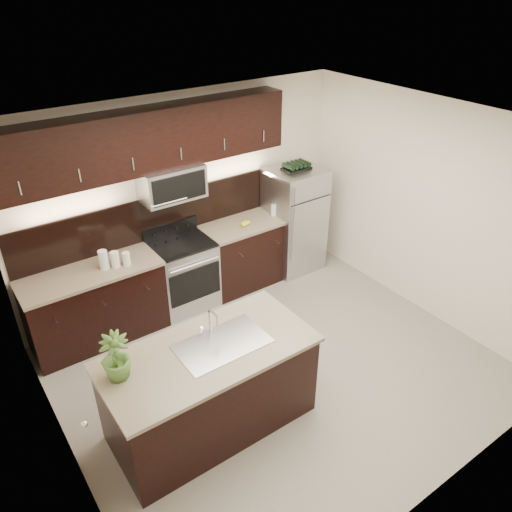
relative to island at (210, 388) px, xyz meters
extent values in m
plane|color=gray|center=(1.00, 0.25, -0.47)|extent=(4.50, 4.50, 0.00)
cube|color=silver|center=(1.00, 2.25, 0.88)|extent=(4.50, 0.02, 2.70)
cube|color=silver|center=(1.00, -1.75, 0.88)|extent=(4.50, 0.02, 2.70)
cube|color=silver|center=(-1.25, 0.25, 0.88)|extent=(0.02, 4.00, 2.70)
cube|color=silver|center=(3.25, 0.25, 0.88)|extent=(0.02, 4.00, 2.70)
cube|color=white|center=(1.00, 0.25, 2.23)|extent=(4.50, 4.00, 0.02)
cube|color=white|center=(-1.23, -0.55, 0.54)|extent=(0.04, 0.80, 2.02)
sphere|color=silver|center=(-1.20, -0.23, 0.53)|extent=(0.06, 0.06, 0.06)
cube|color=black|center=(-1.24, 1.00, 1.18)|extent=(0.01, 0.32, 0.46)
cube|color=white|center=(-1.23, 1.00, 1.18)|extent=(0.00, 0.24, 0.36)
cube|color=black|center=(-0.42, 1.94, -0.02)|extent=(1.57, 0.62, 0.90)
cube|color=black|center=(1.71, 1.94, -0.02)|extent=(1.16, 0.62, 0.90)
cube|color=#B2B2B7|center=(0.75, 1.94, -0.02)|extent=(0.76, 0.62, 0.90)
cube|color=black|center=(0.75, 1.94, 0.44)|extent=(0.76, 0.60, 0.03)
cube|color=tan|center=(-0.42, 1.94, 0.45)|extent=(1.59, 0.65, 0.04)
cube|color=tan|center=(1.71, 1.94, 0.45)|extent=(1.18, 0.65, 0.04)
cube|color=black|center=(0.54, 2.23, 0.75)|extent=(3.49, 0.02, 0.56)
cube|color=#B2B2B7|center=(0.75, 2.05, 1.23)|extent=(0.76, 0.40, 0.40)
cube|color=black|center=(0.54, 2.08, 1.78)|extent=(3.49, 0.33, 0.70)
cube|color=black|center=(0.00, 0.00, -0.02)|extent=(1.90, 0.90, 0.90)
cube|color=tan|center=(0.00, 0.00, 0.45)|extent=(1.96, 0.96, 0.04)
cube|color=silver|center=(0.15, 0.00, 0.47)|extent=(0.84, 0.50, 0.01)
cylinder|color=silver|center=(0.15, 0.21, 0.59)|extent=(0.03, 0.03, 0.24)
cylinder|color=silver|center=(0.15, 0.14, 0.74)|extent=(0.02, 0.14, 0.02)
cylinder|color=silver|center=(0.15, 0.07, 0.69)|extent=(0.02, 0.02, 0.10)
cube|color=#B2B2B7|center=(2.53, 1.88, 0.29)|extent=(0.74, 0.67, 1.53)
cube|color=black|center=(2.53, 1.88, 1.07)|extent=(0.38, 0.23, 0.03)
cylinder|color=black|center=(2.39, 1.88, 1.12)|extent=(0.06, 0.22, 0.06)
cylinder|color=black|center=(2.46, 1.88, 1.12)|extent=(0.06, 0.22, 0.06)
cylinder|color=black|center=(2.53, 1.88, 1.12)|extent=(0.06, 0.22, 0.06)
cylinder|color=black|center=(2.60, 1.88, 1.12)|extent=(0.06, 0.22, 0.06)
cylinder|color=black|center=(2.68, 1.88, 1.12)|extent=(0.06, 0.22, 0.06)
imported|color=#416528|center=(-0.78, 0.15, 0.69)|extent=(0.31, 0.31, 0.44)
cylinder|color=silver|center=(-0.25, 1.89, 0.58)|extent=(0.11, 0.11, 0.23)
cylinder|color=white|center=(-0.13, 1.85, 0.56)|extent=(0.10, 0.10, 0.19)
cylinder|color=white|center=(-0.01, 1.81, 0.55)|extent=(0.09, 0.09, 0.16)
cylinder|color=silver|center=(2.17, 1.89, 0.56)|extent=(0.09, 0.09, 0.18)
cylinder|color=silver|center=(2.17, 1.89, 0.65)|extent=(0.09, 0.09, 0.02)
cylinder|color=silver|center=(2.17, 1.89, 0.70)|extent=(0.01, 0.01, 0.07)
ellipsoid|color=gold|center=(1.63, 1.86, 0.49)|extent=(0.18, 0.16, 0.05)
camera|label=1|loc=(-1.64, -3.06, 3.48)|focal=35.00mm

